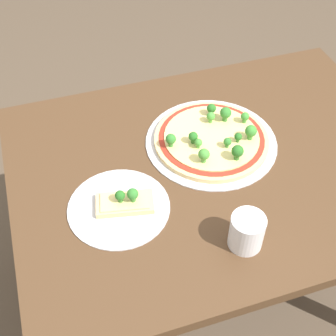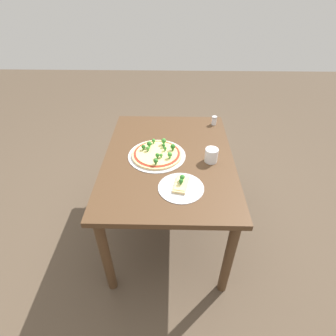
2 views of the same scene
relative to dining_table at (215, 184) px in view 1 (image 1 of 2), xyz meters
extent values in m
plane|color=brown|center=(0.00, 0.00, -0.62)|extent=(8.00, 8.00, 0.00)
cube|color=#4C331E|center=(0.00, 0.00, 0.08)|extent=(1.16, 0.86, 0.04)
cylinder|color=#4C331E|center=(-0.52, 0.37, -0.28)|extent=(0.06, 0.06, 0.68)
cylinder|color=#4C331E|center=(0.52, 0.37, -0.28)|extent=(0.06, 0.06, 0.68)
cylinder|color=silver|center=(0.01, 0.08, 0.10)|extent=(0.39, 0.39, 0.00)
cylinder|color=#E5C17F|center=(0.01, 0.08, 0.11)|extent=(0.34, 0.34, 0.01)
cylinder|color=#A82D1E|center=(0.01, 0.08, 0.11)|extent=(0.31, 0.31, 0.00)
cylinder|color=#EFD684|center=(0.01, 0.08, 0.12)|extent=(0.28, 0.28, 0.00)
sphere|color=#337A2D|center=(0.07, 0.13, 0.15)|extent=(0.03, 0.03, 0.03)
cylinder|color=#3F8136|center=(0.07, 0.13, 0.13)|extent=(0.02, 0.02, 0.02)
sphere|color=#337A2D|center=(0.04, 0.03, 0.14)|extent=(0.02, 0.02, 0.02)
cylinder|color=#3F8136|center=(0.04, 0.03, 0.12)|extent=(0.01, 0.01, 0.01)
sphere|color=#286B23|center=(0.07, 0.04, 0.14)|extent=(0.02, 0.02, 0.02)
cylinder|color=#37742D|center=(0.07, 0.04, 0.12)|extent=(0.01, 0.01, 0.01)
sphere|color=#337A2D|center=(-0.11, 0.08, 0.14)|extent=(0.03, 0.03, 0.03)
cylinder|color=#3F8136|center=(-0.11, 0.08, 0.13)|extent=(0.01, 0.01, 0.01)
sphere|color=#286B23|center=(0.04, -0.03, 0.15)|extent=(0.03, 0.03, 0.03)
cylinder|color=#37742D|center=(0.04, -0.03, 0.13)|extent=(0.02, 0.02, 0.02)
sphere|color=#3D8933|center=(0.11, 0.04, 0.15)|extent=(0.03, 0.03, 0.03)
cylinder|color=#488E3A|center=(0.11, 0.04, 0.13)|extent=(0.02, 0.02, 0.02)
sphere|color=#479338|center=(-0.04, 0.05, 0.14)|extent=(0.02, 0.02, 0.02)
cylinder|color=#51973E|center=(-0.04, 0.05, 0.12)|extent=(0.01, 0.01, 0.01)
sphere|color=#286B23|center=(0.04, 0.17, 0.14)|extent=(0.03, 0.03, 0.03)
cylinder|color=#37742D|center=(0.04, 0.17, 0.12)|extent=(0.01, 0.01, 0.01)
sphere|color=#479338|center=(0.03, 0.14, 0.14)|extent=(0.03, 0.03, 0.03)
cylinder|color=#51973E|center=(0.03, 0.14, 0.12)|extent=(0.01, 0.01, 0.01)
sphere|color=#286B23|center=(-0.05, 0.07, 0.14)|extent=(0.03, 0.03, 0.03)
cylinder|color=#37742D|center=(-0.05, 0.07, 0.12)|extent=(0.01, 0.01, 0.01)
sphere|color=#3D8933|center=(0.13, 0.11, 0.14)|extent=(0.03, 0.03, 0.03)
cylinder|color=#488E3A|center=(0.13, 0.11, 0.12)|extent=(0.01, 0.01, 0.01)
sphere|color=#479338|center=(-0.05, -0.01, 0.15)|extent=(0.03, 0.03, 0.03)
cylinder|color=#51973E|center=(-0.05, -0.01, 0.13)|extent=(0.01, 0.01, 0.01)
cylinder|color=silver|center=(-0.31, -0.08, 0.10)|extent=(0.27, 0.27, 0.00)
cube|color=#E5C17F|center=(-0.29, -0.08, 0.11)|extent=(0.16, 0.10, 0.02)
cube|color=#EFD684|center=(-0.29, -0.08, 0.12)|extent=(0.13, 0.08, 0.00)
sphere|color=#337A2D|center=(-0.27, -0.08, 0.14)|extent=(0.03, 0.03, 0.03)
cylinder|color=#3F8136|center=(-0.27, -0.08, 0.13)|extent=(0.01, 0.01, 0.01)
sphere|color=#286B23|center=(-0.30, -0.08, 0.14)|extent=(0.03, 0.03, 0.03)
cylinder|color=#37742D|center=(-0.30, -0.08, 0.12)|extent=(0.01, 0.01, 0.01)
cylinder|color=white|center=(-0.04, -0.27, 0.14)|extent=(0.08, 0.08, 0.09)
camera|label=1|loc=(-0.42, -0.83, 1.04)|focal=50.00mm
camera|label=2|loc=(-1.42, -0.03, 1.12)|focal=28.00mm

